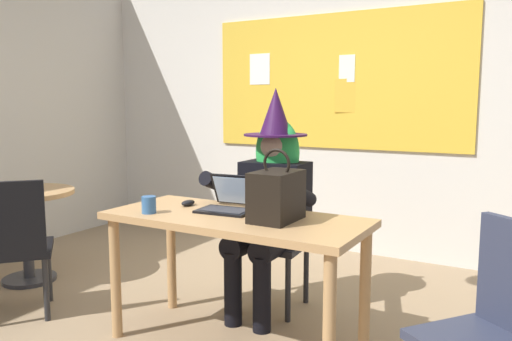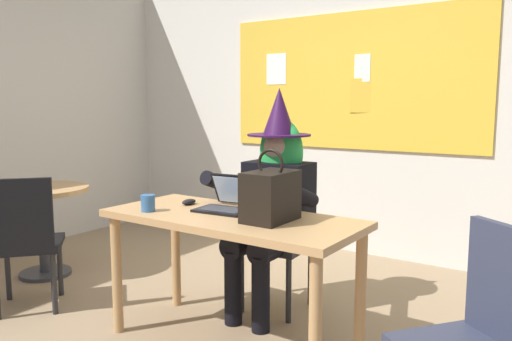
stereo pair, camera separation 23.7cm
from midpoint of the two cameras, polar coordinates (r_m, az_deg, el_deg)
name	(u,v)px [view 1 (the left image)]	position (r m, az deg, el deg)	size (l,w,h in m)	color
ground_plane	(199,336)	(3.19, -8.62, -17.79)	(24.00, 24.00, 0.00)	#937A5B
wall_back_bulletin	(336,99)	(4.73, 7.48, 7.93)	(5.25, 2.31, 2.76)	silver
desk_main	(235,234)	(2.83, -4.78, -7.08)	(1.44, 0.63, 0.75)	tan
chair_at_desk	(278,230)	(3.45, 0.53, -6.65)	(0.46, 0.46, 0.91)	black
person_costumed	(271,190)	(3.29, -0.37, -2.24)	(0.60, 0.67, 1.45)	black
laptop	(229,202)	(2.94, -5.28, -3.58)	(0.33, 0.32, 0.20)	black
computer_mouse	(188,203)	(3.10, -9.75, -3.59)	(0.06, 0.10, 0.03)	black
handbag	(276,195)	(2.65, -0.26, -2.79)	(0.20, 0.30, 0.38)	black
coffee_mug	(149,205)	(2.94, -14.12, -3.74)	(0.08, 0.08, 0.10)	#336099
side_table_round	(26,215)	(4.31, -25.71, -4.47)	(0.72, 0.72, 0.71)	tan
chair_spare_by_window	(15,242)	(3.59, -27.00, -7.09)	(0.59, 0.59, 0.90)	black
chair_extra_corner	(497,324)	(2.21, 22.40, -15.60)	(0.59, 0.59, 0.91)	#2D3347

